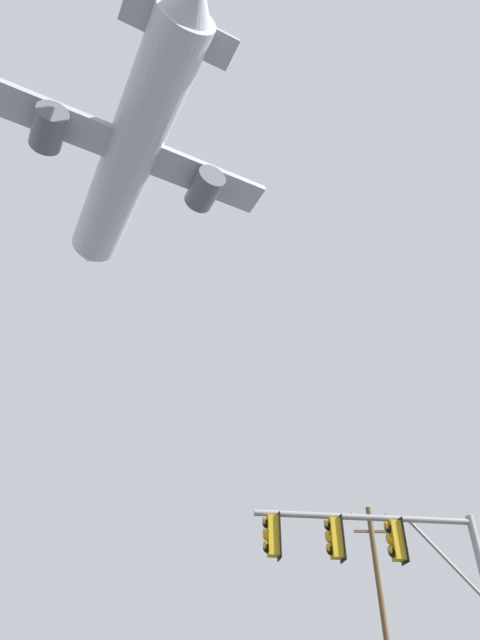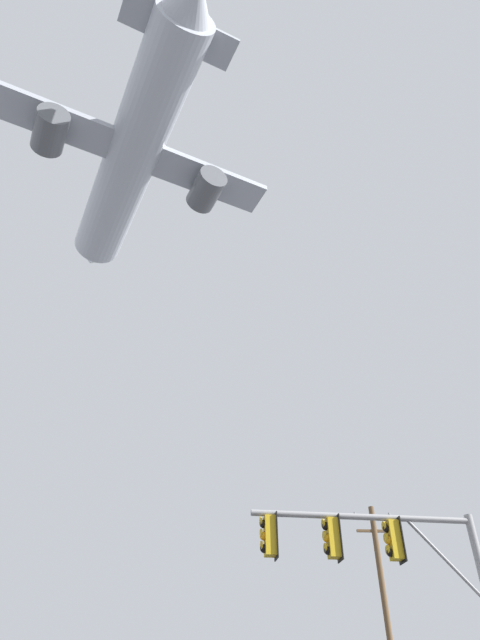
# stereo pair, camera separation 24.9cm
# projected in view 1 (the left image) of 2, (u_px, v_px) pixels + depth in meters

# --- Properties ---
(signal_pole_near) EXTENTS (5.67, 0.70, 5.87)m
(signal_pole_near) POSITION_uv_depth(u_px,v_px,m) (394.00, 569.00, 12.65)
(signal_pole_near) COLOR gray
(signal_pole_near) RESTS_ON ground
(utility_pole) EXTENTS (2.20, 0.28, 10.46)m
(utility_pole) POSITION_uv_depth(u_px,v_px,m) (383.00, 615.00, 24.90)
(utility_pole) COLOR brown
(utility_pole) RESTS_ON ground
(airplane) EXTENTS (20.91, 27.08, 7.65)m
(airplane) POSITION_uv_depth(u_px,v_px,m) (131.00, 153.00, 41.54)
(airplane) COLOR #B7BCC6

